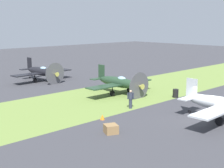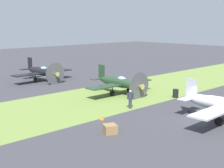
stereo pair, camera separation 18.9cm
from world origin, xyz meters
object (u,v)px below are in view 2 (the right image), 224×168
supply_crate (110,129)px  airplane_lead (224,105)px  airplane_trail (42,71)px  fuel_drum (176,93)px  runway_marker_cone (102,117)px  airplane_wingman (119,82)px  ground_crew_chief (130,99)px

supply_crate → airplane_lead: bearing=154.1°
airplane_lead → airplane_trail: bearing=-89.1°
fuel_drum → runway_marker_cone: bearing=2.8°
fuel_drum → supply_crate: size_ratio=1.00×
airplane_lead → airplane_wingman: bearing=-95.5°
airplane_wingman → supply_crate: airplane_wingman is taller
airplane_trail → supply_crate: (7.88, 21.80, -0.99)m
airplane_trail → supply_crate: airplane_trail is taller
runway_marker_cone → fuel_drum: bearing=-177.2°
ground_crew_chief → runway_marker_cone: (4.29, 0.84, -0.69)m
airplane_lead → airplane_trail: (0.75, -25.99, -0.05)m
airplane_lead → ground_crew_chief: (2.56, -7.90, -0.45)m
fuel_drum → runway_marker_cone: size_ratio=2.05×
ground_crew_chief → fuel_drum: bearing=28.7°
fuel_drum → supply_crate: fuel_drum is taller
airplane_trail → runway_marker_cone: bearing=69.9°
airplane_lead → ground_crew_chief: size_ratio=5.24×
fuel_drum → supply_crate: bearing=15.0°
airplane_lead → supply_crate: bearing=-26.7°
supply_crate → runway_marker_cone: (-1.78, -2.88, -0.10)m
airplane_wingman → fuel_drum: (-3.08, 5.40, -0.87)m
airplane_wingman → runway_marker_cone: bearing=37.9°
airplane_lead → fuel_drum: 8.72m
airplane_wingman → supply_crate: size_ratio=9.76×
supply_crate → ground_crew_chief: bearing=-148.5°
ground_crew_chief → runway_marker_cone: size_ratio=3.93×
supply_crate → runway_marker_cone: bearing=-121.8°
supply_crate → airplane_wingman: bearing=-137.7°
airplane_lead → airplane_trail: airplane_lead is taller
airplane_wingman → fuel_drum: size_ratio=9.76×
airplane_wingman → airplane_trail: airplane_wingman is taller
airplane_lead → fuel_drum: airplane_lead is taller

